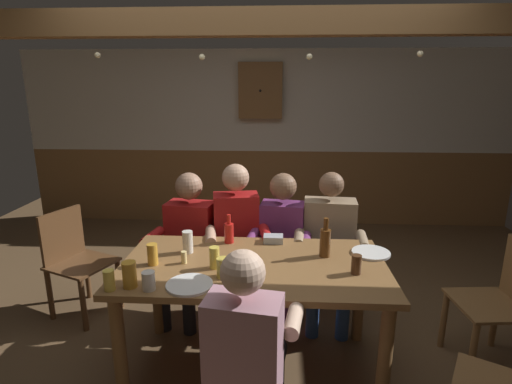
# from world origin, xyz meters

# --- Properties ---
(ground_plane) EXTENTS (7.81, 7.81, 0.00)m
(ground_plane) POSITION_xyz_m (0.00, 0.00, 0.00)
(ground_plane) COLOR brown
(back_wall_upper) EXTENTS (6.51, 0.12, 1.31)m
(back_wall_upper) POSITION_xyz_m (0.00, 2.93, 1.66)
(back_wall_upper) COLOR beige
(back_wall_wainscot) EXTENTS (6.51, 0.12, 1.01)m
(back_wall_wainscot) POSITION_xyz_m (0.00, 2.93, 0.50)
(back_wall_wainscot) COLOR brown
(back_wall_wainscot) RESTS_ON ground_plane
(ceiling_beam) EXTENTS (5.86, 0.14, 0.16)m
(ceiling_beam) POSITION_xyz_m (0.00, 0.12, 2.24)
(ceiling_beam) COLOR brown
(dining_table) EXTENTS (1.68, 0.90, 0.77)m
(dining_table) POSITION_xyz_m (0.00, -0.14, 0.66)
(dining_table) COLOR brown
(dining_table) RESTS_ON ground_plane
(person_0) EXTENTS (0.56, 0.57, 1.19)m
(person_0) POSITION_xyz_m (-0.58, 0.53, 0.66)
(person_0) COLOR #AD1919
(person_0) RESTS_ON ground_plane
(person_1) EXTENTS (0.54, 0.57, 1.27)m
(person_1) POSITION_xyz_m (-0.18, 0.54, 0.70)
(person_1) COLOR #AD1919
(person_1) RESTS_ON ground_plane
(person_2) EXTENTS (0.52, 0.54, 1.20)m
(person_2) POSITION_xyz_m (0.18, 0.53, 0.66)
(person_2) COLOR #6B2D66
(person_2) RESTS_ON ground_plane
(person_3) EXTENTS (0.57, 0.55, 1.21)m
(person_3) POSITION_xyz_m (0.56, 0.53, 0.66)
(person_3) COLOR #997F60
(person_3) RESTS_ON ground_plane
(person_4) EXTENTS (0.52, 0.55, 1.18)m
(person_4) POSITION_xyz_m (0.01, -0.81, 0.65)
(person_4) COLOR #B78493
(person_4) RESTS_ON ground_plane
(chair_empty_near_right) EXTENTS (0.48, 0.48, 0.88)m
(chair_empty_near_right) POSITION_xyz_m (1.65, 0.00, 0.48)
(chair_empty_near_right) COLOR brown
(chair_empty_near_right) RESTS_ON ground_plane
(chair_empty_near_left) EXTENTS (0.57, 0.57, 0.88)m
(chair_empty_near_left) POSITION_xyz_m (-1.52, 0.49, 0.48)
(chair_empty_near_left) COLOR brown
(chair_empty_near_left) RESTS_ON ground_plane
(table_candle) EXTENTS (0.04, 0.04, 0.08)m
(table_candle) POSITION_xyz_m (-0.44, -0.16, 0.81)
(table_candle) COLOR #F9E08C
(table_candle) RESTS_ON dining_table
(condiment_caddy) EXTENTS (0.14, 0.10, 0.05)m
(condiment_caddy) POSITION_xyz_m (0.12, 0.23, 0.80)
(condiment_caddy) COLOR #B2B7BC
(condiment_caddy) RESTS_ON dining_table
(plate_0) EXTENTS (0.25, 0.25, 0.01)m
(plate_0) POSITION_xyz_m (0.78, 0.06, 0.78)
(plate_0) COLOR white
(plate_0) RESTS_ON dining_table
(plate_1) EXTENTS (0.27, 0.27, 0.01)m
(plate_1) POSITION_xyz_m (-0.34, -0.45, 0.78)
(plate_1) COLOR white
(plate_1) RESTS_ON dining_table
(bottle_0) EXTENTS (0.07, 0.07, 0.21)m
(bottle_0) POSITION_xyz_m (-0.20, 0.20, 0.85)
(bottle_0) COLOR red
(bottle_0) RESTS_ON dining_table
(bottle_1) EXTENTS (0.07, 0.07, 0.27)m
(bottle_1) POSITION_xyz_m (0.46, 0.00, 0.88)
(bottle_1) COLOR #593314
(bottle_1) RESTS_ON dining_table
(pint_glass_0) EXTENTS (0.06, 0.06, 0.14)m
(pint_glass_0) POSITION_xyz_m (-0.24, -0.22, 0.84)
(pint_glass_0) COLOR #E5C64C
(pint_glass_0) RESTS_ON dining_table
(pint_glass_1) EXTENTS (0.06, 0.06, 0.12)m
(pint_glass_1) POSITION_xyz_m (-0.77, -0.52, 0.83)
(pint_glass_1) COLOR #E5C64C
(pint_glass_1) RESTS_ON dining_table
(pint_glass_2) EXTENTS (0.08, 0.08, 0.15)m
(pint_glass_2) POSITION_xyz_m (-0.67, -0.48, 0.85)
(pint_glass_2) COLOR gold
(pint_glass_2) RESTS_ON dining_table
(pint_glass_3) EXTENTS (0.07, 0.07, 0.15)m
(pint_glass_3) POSITION_xyz_m (-0.45, 0.01, 0.85)
(pint_glass_3) COLOR white
(pint_glass_3) RESTS_ON dining_table
(pint_glass_4) EXTENTS (0.07, 0.07, 0.11)m
(pint_glass_4) POSITION_xyz_m (-0.56, -0.51, 0.83)
(pint_glass_4) COLOR white
(pint_glass_4) RESTS_ON dining_table
(pint_glass_5) EXTENTS (0.08, 0.08, 0.12)m
(pint_glass_5) POSITION_xyz_m (-0.17, -0.33, 0.83)
(pint_glass_5) COLOR #E5C64C
(pint_glass_5) RESTS_ON dining_table
(pint_glass_6) EXTENTS (0.07, 0.07, 0.14)m
(pint_glass_6) POSITION_xyz_m (-0.63, -0.19, 0.84)
(pint_glass_6) COLOR gold
(pint_glass_6) RESTS_ON dining_table
(pint_glass_7) EXTENTS (0.06, 0.06, 0.12)m
(pint_glass_7) POSITION_xyz_m (0.62, -0.24, 0.83)
(pint_glass_7) COLOR #4C2D19
(pint_glass_7) RESTS_ON dining_table
(wall_dart_cabinet) EXTENTS (0.56, 0.15, 0.70)m
(wall_dart_cabinet) POSITION_xyz_m (-0.09, 2.80, 1.80)
(wall_dart_cabinet) COLOR brown
(string_lights) EXTENTS (4.59, 0.04, 0.12)m
(string_lights) POSITION_xyz_m (-0.00, 0.07, 2.07)
(string_lights) COLOR #F9EAB2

